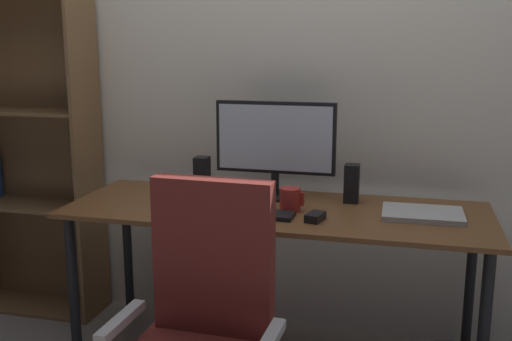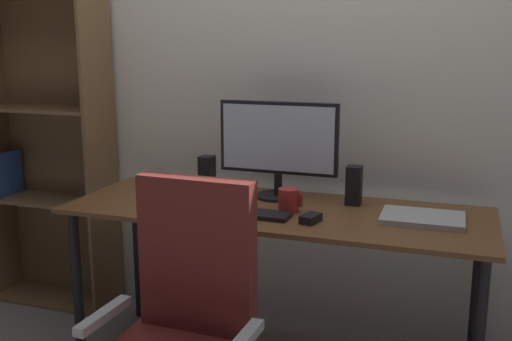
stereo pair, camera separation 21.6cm
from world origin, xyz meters
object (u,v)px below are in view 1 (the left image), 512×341
Objects in this scene: coffee_mug at (290,200)px; speaker_right at (352,183)px; laptop at (423,214)px; speaker_left at (202,175)px; monitor at (275,143)px; bookshelf at (31,159)px; mouse at (315,217)px; keyboard at (258,214)px; desk at (276,226)px.

speaker_right is (0.23, 0.20, 0.04)m from coffee_mug.
laptop is 1.01m from speaker_left.
monitor is at bearing 165.61° from laptop.
speaker_left is 1.02m from bookshelf.
laptop is 1.88× the size of speaker_left.
monitor reaches higher than coffee_mug.
laptop is 0.34m from speaker_right.
bookshelf reaches higher than mouse.
monitor is 1.87× the size of keyboard.
keyboard is at bearing -89.94° from monitor.
laptop is (0.41, 0.17, -0.01)m from mouse.
coffee_mug is 0.32× the size of laptop.
bookshelf is at bearing 163.30° from keyboard.
desk is at bearing -178.69° from laptop.
mouse is (0.19, -0.15, 0.10)m from desk.
coffee_mug is at bearing -13.59° from bookshelf.
mouse is 0.45m from laptop.
keyboard is 0.23m from mouse.
speaker_left reaches higher than keyboard.
speaker_right is at bearing 152.98° from laptop.
laptop is (0.65, 0.16, 0.00)m from keyboard.
speaker_right is at bearing 84.78° from mouse.
bookshelf reaches higher than desk.
monitor is 5.29× the size of coffee_mug.
keyboard is (-0.04, -0.14, 0.09)m from desk.
laptop reaches higher than keyboard.
monitor reaches higher than speaker_left.
coffee_mug is (0.07, -0.03, 0.13)m from desk.
speaker_left is (-0.39, 0.17, 0.17)m from desk.
monitor is (-0.04, 0.18, 0.33)m from desk.
desk is at bearing 156.68° from mouse.
bookshelf reaches higher than keyboard.
desk is 0.46m from speaker_left.
coffee_mug reaches higher than mouse.
laptop is at bearing -26.22° from speaker_right.
keyboard is at bearing -18.66° from bookshelf.
desk is 6.15× the size of keyboard.
speaker_left is at bearing -178.69° from monitor.
desk is 0.38m from speaker_right.
mouse reaches higher than desk.
keyboard is at bearing -168.43° from mouse.
laptop is at bearing 2.11° from desk.
bookshelf reaches higher than coffee_mug.
monitor is 5.65× the size of mouse.
bookshelf is at bearing 170.67° from laptop.
bookshelf is (-1.40, 0.32, 0.17)m from desk.
coffee_mug is at bearing -61.95° from monitor.
monitor is 1.69× the size of laptop.
coffee_mug reaches higher than keyboard.
bookshelf is (-1.01, 0.15, -0.00)m from speaker_left.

